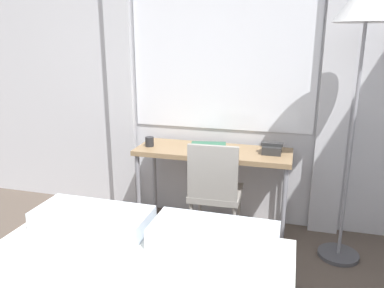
{
  "coord_description": "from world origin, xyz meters",
  "views": [
    {
      "loc": [
        0.78,
        -0.52,
        1.61
      ],
      "look_at": [
        0.07,
        2.0,
        0.89
      ],
      "focal_mm": 35.0,
      "sensor_mm": 36.0,
      "label": 1
    }
  ],
  "objects": [
    {
      "name": "telephone",
      "position": [
        0.62,
        2.42,
        0.77
      ],
      "size": [
        0.17,
        0.15,
        0.09
      ],
      "color": "#2D2D2D",
      "rests_on": "desk"
    },
    {
      "name": "desk_chair",
      "position": [
        0.21,
        2.16,
        0.49
      ],
      "size": [
        0.42,
        0.42,
        0.87
      ],
      "rotation": [
        0.0,
        0.0,
        0.04
      ],
      "color": "gray",
      "rests_on": "ground_plane"
    },
    {
      "name": "wall_back_with_window",
      "position": [
        0.02,
        2.7,
        1.35
      ],
      "size": [
        4.89,
        0.13,
        2.7
      ],
      "color": "silver",
      "rests_on": "ground_plane"
    },
    {
      "name": "book",
      "position": [
        0.09,
        2.45,
        0.75
      ],
      "size": [
        0.33,
        0.26,
        0.02
      ],
      "rotation": [
        0.0,
        0.0,
        0.18
      ],
      "color": "#33664C",
      "rests_on": "desk"
    },
    {
      "name": "desk",
      "position": [
        0.14,
        2.4,
        0.67
      ],
      "size": [
        1.29,
        0.46,
        0.74
      ],
      "color": "#937551",
      "rests_on": "ground_plane"
    },
    {
      "name": "standing_lamp",
      "position": [
        1.18,
        2.24,
        1.77
      ],
      "size": [
        0.42,
        0.42,
        2.02
      ],
      "color": "#4C4C51",
      "rests_on": "ground_plane"
    },
    {
      "name": "mug",
      "position": [
        -0.41,
        2.35,
        0.78
      ],
      "size": [
        0.07,
        0.07,
        0.08
      ],
      "color": "#262628",
      "rests_on": "desk"
    }
  ]
}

